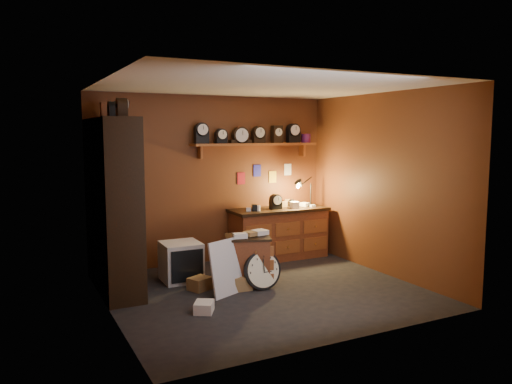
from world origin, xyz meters
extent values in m
plane|color=black|center=(0.00, 0.00, 0.00)|extent=(4.00, 4.00, 0.00)
cube|color=brown|center=(0.00, 1.80, 1.35)|extent=(4.00, 0.02, 2.70)
cube|color=brown|center=(0.00, -1.80, 1.35)|extent=(4.00, 0.02, 2.70)
cube|color=brown|center=(-2.00, 0.00, 1.35)|extent=(0.02, 3.60, 2.70)
cube|color=brown|center=(2.00, 0.00, 1.35)|extent=(0.02, 3.60, 2.70)
cube|color=beige|center=(0.00, 0.00, 2.70)|extent=(4.00, 3.60, 0.02)
cube|color=#944E20|center=(0.70, 1.65, 1.92)|extent=(2.20, 0.30, 0.04)
cube|color=#944E20|center=(-0.25, 1.72, 1.80)|extent=(0.04, 0.16, 0.20)
cube|color=#944E20|center=(1.65, 1.72, 1.80)|extent=(0.04, 0.16, 0.20)
cylinder|color=#B21419|center=(1.68, 1.65, 2.02)|extent=(0.16, 0.16, 0.15)
cube|color=#A91420|center=(0.15, 1.79, 1.35)|extent=(0.14, 0.01, 0.20)
cube|color=#1C1B99|center=(0.45, 1.79, 1.47)|extent=(0.14, 0.01, 0.20)
cube|color=gold|center=(0.75, 1.79, 1.35)|extent=(0.14, 0.01, 0.20)
cube|color=silver|center=(1.05, 1.79, 1.47)|extent=(0.14, 0.01, 0.20)
cube|color=black|center=(-1.98, 0.98, 1.15)|extent=(0.03, 1.60, 2.30)
cube|color=black|center=(-1.75, 0.20, 1.15)|extent=(0.45, 0.03, 2.30)
cube|color=black|center=(-1.75, 1.76, 1.15)|extent=(0.45, 0.03, 2.30)
cube|color=black|center=(-1.75, 0.98, 0.05)|extent=(0.43, 1.54, 0.03)
cube|color=black|center=(-1.75, 0.98, 0.55)|extent=(0.43, 1.54, 0.03)
cube|color=black|center=(-1.75, 0.98, 1.00)|extent=(0.43, 1.54, 0.03)
cube|color=black|center=(-1.75, 0.98, 1.45)|extent=(0.43, 1.54, 0.03)
cube|color=black|center=(-1.75, 0.98, 1.90)|extent=(0.43, 1.54, 0.03)
cube|color=black|center=(-1.75, 0.98, 2.28)|extent=(0.43, 1.54, 0.03)
cube|color=brown|center=(1.05, 1.48, 0.40)|extent=(1.60, 0.60, 0.80)
cube|color=black|center=(1.05, 1.48, 0.82)|extent=(1.66, 0.66, 0.05)
cube|color=#944E20|center=(1.05, 1.18, 0.40)|extent=(1.52, 0.02, 0.52)
cylinder|color=black|center=(1.65, 1.43, 0.86)|extent=(0.12, 0.12, 0.02)
cylinder|color=black|center=(1.65, 1.43, 1.05)|extent=(0.02, 0.02, 0.38)
cylinder|color=black|center=(1.53, 1.40, 1.29)|extent=(0.27, 0.09, 0.14)
cone|color=black|center=(1.39, 1.37, 1.25)|extent=(0.18, 0.14, 0.18)
cube|color=brown|center=(-0.08, 0.36, 0.33)|extent=(0.69, 0.64, 0.66)
cube|color=black|center=(-0.08, 0.36, 0.67)|extent=(0.74, 0.69, 0.03)
cube|color=#944E20|center=(-0.08, 0.12, 0.33)|extent=(0.48, 0.19, 0.56)
cylinder|color=black|center=(0.02, 0.10, 0.26)|extent=(0.53, 0.17, 0.53)
cylinder|color=#FDF7CA|center=(0.02, 0.06, 0.27)|extent=(0.47, 0.11, 0.46)
cube|color=black|center=(0.02, 0.05, 0.34)|extent=(0.01, 0.04, 0.17)
cube|color=black|center=(0.08, 0.05, 0.24)|extent=(0.12, 0.01, 0.01)
cube|color=silver|center=(-0.50, 0.11, 0.00)|extent=(0.57, 0.37, 0.74)
cube|color=silver|center=(-0.84, 0.97, 0.28)|extent=(0.54, 0.54, 0.56)
cube|color=black|center=(-0.84, 0.69, 0.28)|extent=(0.45, 0.03, 0.45)
cube|color=olive|center=(-0.75, 0.45, 0.08)|extent=(0.35, 0.33, 0.17)
cube|color=white|center=(-1.01, -0.39, 0.06)|extent=(0.31, 0.33, 0.13)
cube|color=olive|center=(-0.25, 0.19, 0.09)|extent=(0.27, 0.23, 0.19)
camera|label=1|loc=(-3.02, -5.73, 2.11)|focal=35.00mm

